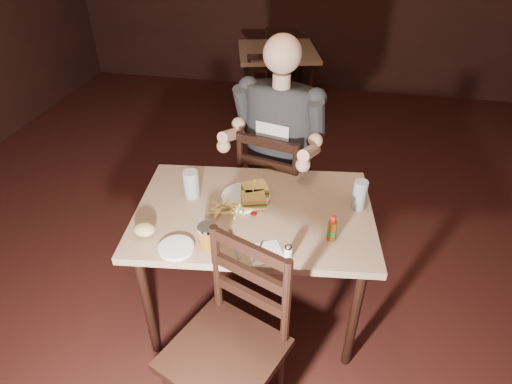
% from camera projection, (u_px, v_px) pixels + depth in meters
% --- Properties ---
extents(room_shell, '(7.00, 7.00, 7.00)m').
position_uv_depth(room_shell, '(263.00, 76.00, 2.04)').
color(room_shell, black).
rests_on(room_shell, ground).
extents(main_table, '(1.31, 0.95, 0.77)m').
position_uv_depth(main_table, '(254.00, 222.00, 2.26)').
color(main_table, tan).
rests_on(main_table, ground).
extents(bg_table, '(0.98, 0.98, 0.77)m').
position_uv_depth(bg_table, '(277.00, 58.00, 4.51)').
color(bg_table, tan).
rests_on(bg_table, ground).
extents(chair_far, '(0.55, 0.58, 0.96)m').
position_uv_depth(chair_far, '(278.00, 189.00, 2.87)').
color(chair_far, black).
rests_on(chair_far, ground).
extents(chair_near, '(0.60, 0.63, 0.97)m').
position_uv_depth(chair_near, '(224.00, 354.00, 1.84)').
color(chair_near, black).
rests_on(chair_near, ground).
extents(bg_chair_far, '(0.47, 0.50, 0.88)m').
position_uv_depth(bg_chair_far, '(284.00, 64.00, 5.09)').
color(bg_chair_far, black).
rests_on(bg_chair_far, ground).
extents(bg_chair_near, '(0.52, 0.54, 0.84)m').
position_uv_depth(bg_chair_near, '(268.00, 102.00, 4.22)').
color(bg_chair_near, black).
rests_on(bg_chair_near, ground).
extents(diner, '(0.67, 0.58, 1.00)m').
position_uv_depth(diner, '(278.00, 122.00, 2.54)').
color(diner, '#2D2C31').
rests_on(diner, chair_far).
extents(dinner_plate, '(0.28, 0.28, 0.01)m').
position_uv_depth(dinner_plate, '(246.00, 198.00, 2.29)').
color(dinner_plate, white).
rests_on(dinner_plate, main_table).
extents(sandwich_left, '(0.15, 0.13, 0.10)m').
position_uv_depth(sandwich_left, '(253.00, 197.00, 2.20)').
color(sandwich_left, '#D3B052').
rests_on(sandwich_left, dinner_plate).
extents(sandwich_right, '(0.16, 0.15, 0.11)m').
position_uv_depth(sandwich_right, '(255.00, 187.00, 2.27)').
color(sandwich_right, '#D3B052').
rests_on(sandwich_right, dinner_plate).
extents(fries_pile, '(0.26, 0.20, 0.04)m').
position_uv_depth(fries_pile, '(230.00, 208.00, 2.17)').
color(fries_pile, '#F5E36F').
rests_on(fries_pile, dinner_plate).
extents(ketchup_dollop, '(0.04, 0.04, 0.01)m').
position_uv_depth(ketchup_dollop, '(254.00, 214.00, 2.16)').
color(ketchup_dollop, maroon).
rests_on(ketchup_dollop, dinner_plate).
extents(glass_left, '(0.09, 0.09, 0.15)m').
position_uv_depth(glass_left, '(191.00, 184.00, 2.27)').
color(glass_left, silver).
rests_on(glass_left, main_table).
extents(glass_right, '(0.08, 0.08, 0.16)m').
position_uv_depth(glass_right, '(360.00, 195.00, 2.19)').
color(glass_right, silver).
rests_on(glass_right, main_table).
extents(hot_sauce, '(0.05, 0.05, 0.14)m').
position_uv_depth(hot_sauce, '(332.00, 228.00, 1.99)').
color(hot_sauce, brown).
rests_on(hot_sauce, main_table).
extents(salt_shaker, '(0.04, 0.04, 0.07)m').
position_uv_depth(salt_shaker, '(288.00, 252.00, 1.91)').
color(salt_shaker, white).
rests_on(salt_shaker, main_table).
extents(syrup_dispenser, '(0.10, 0.10, 0.11)m').
position_uv_depth(syrup_dispenser, '(207.00, 236.00, 1.96)').
color(syrup_dispenser, brown).
rests_on(syrup_dispenser, main_table).
extents(napkin, '(0.20, 0.19, 0.00)m').
position_uv_depth(napkin, '(265.00, 252.00, 1.95)').
color(napkin, white).
rests_on(napkin, main_table).
extents(knife, '(0.10, 0.19, 0.00)m').
position_uv_depth(knife, '(234.00, 244.00, 2.00)').
color(knife, silver).
rests_on(knife, napkin).
extents(fork, '(0.03, 0.14, 0.00)m').
position_uv_depth(fork, '(258.00, 252.00, 1.95)').
color(fork, silver).
rests_on(fork, napkin).
extents(side_plate, '(0.18, 0.18, 0.01)m').
position_uv_depth(side_plate, '(176.00, 248.00, 1.97)').
color(side_plate, white).
rests_on(side_plate, main_table).
extents(bread_roll, '(0.11, 0.10, 0.06)m').
position_uv_depth(bread_roll, '(144.00, 229.00, 2.02)').
color(bread_roll, tan).
rests_on(bread_roll, side_plate).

